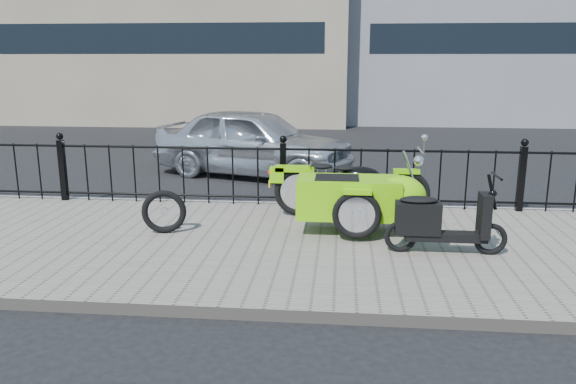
# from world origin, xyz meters

# --- Properties ---
(ground) EXTENTS (120.00, 120.00, 0.00)m
(ground) POSITION_xyz_m (0.00, 0.00, 0.00)
(ground) COLOR black
(ground) RESTS_ON ground
(sidewalk) EXTENTS (30.00, 3.80, 0.12)m
(sidewalk) POSITION_xyz_m (0.00, -0.50, 0.06)
(sidewalk) COLOR slate
(sidewalk) RESTS_ON ground
(curb) EXTENTS (30.00, 0.10, 0.12)m
(curb) POSITION_xyz_m (0.00, 1.44, 0.06)
(curb) COLOR gray
(curb) RESTS_ON ground
(iron_fence) EXTENTS (14.11, 0.11, 1.08)m
(iron_fence) POSITION_xyz_m (0.00, 1.30, 0.59)
(iron_fence) COLOR black
(iron_fence) RESTS_ON sidewalk
(motorcycle_sidecar) EXTENTS (2.28, 1.48, 0.98)m
(motorcycle_sidecar) POSITION_xyz_m (1.15, 0.12, 0.59)
(motorcycle_sidecar) COLOR black
(motorcycle_sidecar) RESTS_ON sidewalk
(scooter) EXTENTS (1.39, 0.41, 0.94)m
(scooter) POSITION_xyz_m (1.99, -0.71, 0.49)
(scooter) COLOR black
(scooter) RESTS_ON sidewalk
(spare_tire) EXTENTS (0.57, 0.21, 0.57)m
(spare_tire) POSITION_xyz_m (-1.37, -0.27, 0.40)
(spare_tire) COLOR black
(spare_tire) RESTS_ON sidewalk
(sedan_car) EXTENTS (4.35, 2.79, 1.38)m
(sedan_car) POSITION_xyz_m (-0.89, 4.08, 0.69)
(sedan_car) COLOR silver
(sedan_car) RESTS_ON ground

